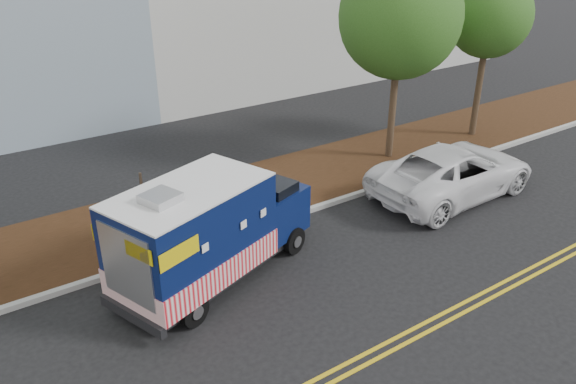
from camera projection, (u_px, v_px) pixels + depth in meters
ground at (265, 256)px, 15.36m from camera, size 120.00×120.00×0.00m
curb at (239, 233)px, 16.36m from camera, size 120.00×0.18×0.15m
mulch_strip at (207, 205)px, 17.92m from camera, size 120.00×4.00×0.15m
centerline_near at (375, 349)px, 12.05m from camera, size 120.00×0.10×0.01m
centerline_far at (383, 356)px, 11.86m from camera, size 120.00×0.10×0.01m
tree_c at (400, 17)px, 19.25m from camera, size 4.27×4.27×7.42m
tree_d at (490, 16)px, 21.55m from camera, size 3.23×3.23×6.58m
sign_post at (145, 214)px, 15.04m from camera, size 0.06×0.06×2.40m
food_truck at (207, 234)px, 13.78m from camera, size 5.96×3.75×2.97m
white_car at (453, 171)px, 18.44m from camera, size 6.12×2.94×1.68m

